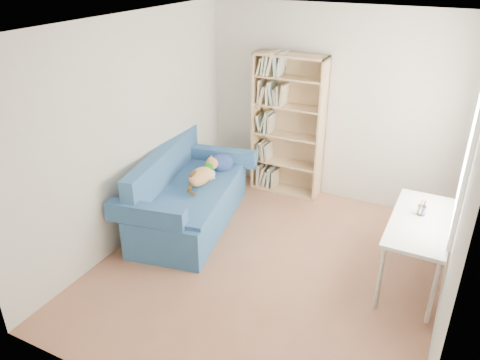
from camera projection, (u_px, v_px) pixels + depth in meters
name	position (u px, v px, depth m)	size (l,w,h in m)	color
ground	(269.00, 267.00, 5.21)	(4.00, 4.00, 0.00)	#8D583F
room_shell	(284.00, 129.00, 4.47)	(3.54, 4.04, 2.62)	silver
sofa	(188.00, 197.00, 5.93)	(1.29, 2.12, 0.96)	#244F82
bookshelf	(288.00, 132.00, 6.49)	(0.99, 0.31, 1.97)	tan
desk	(420.00, 226.00, 4.70)	(0.58, 1.26, 0.75)	white
pen_cup	(421.00, 209.00, 4.74)	(0.09, 0.09, 0.17)	white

